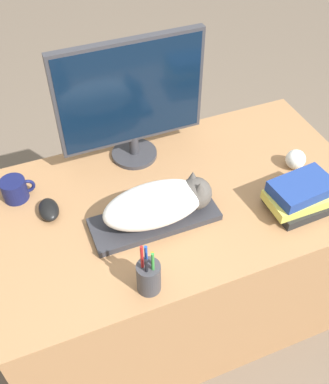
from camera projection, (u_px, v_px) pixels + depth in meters
name	position (u px, v px, depth m)	size (l,w,h in m)	color
ground_plane	(211.00, 379.00, 1.86)	(12.00, 12.00, 0.00)	#6B5B4C
desk	(177.00, 257.00, 1.85)	(1.36, 0.77, 0.72)	#9E7047
keyboard	(155.00, 219.00, 1.50)	(0.43, 0.16, 0.02)	#2D2D33
cat	(162.00, 202.00, 1.46)	(0.37, 0.17, 0.13)	white
monitor	(131.00, 98.00, 1.56)	(0.53, 0.17, 0.48)	#333338
computer_mouse	(49.00, 210.00, 1.52)	(0.07, 0.11, 0.04)	black
coffee_mug	(15.00, 189.00, 1.56)	(0.12, 0.09, 0.08)	#141947
pen_cup	(149.00, 276.00, 1.29)	(0.07, 0.07, 0.20)	#38383D
baseball	(296.00, 159.00, 1.68)	(0.07, 0.07, 0.07)	silver
book_stack	(299.00, 196.00, 1.52)	(0.23, 0.16, 0.11)	black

